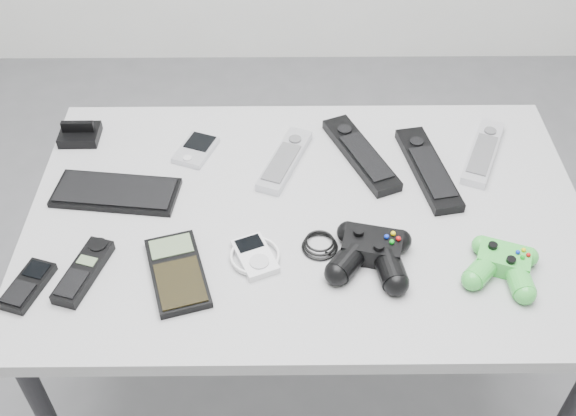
{
  "coord_description": "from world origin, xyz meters",
  "views": [
    {
      "loc": [
        -0.08,
        -0.87,
        1.61
      ],
      "look_at": [
        -0.07,
        0.03,
        0.73
      ],
      "focal_mm": 42.0,
      "sensor_mm": 36.0,
      "label": 1
    }
  ],
  "objects_px": {
    "pda": "(196,149)",
    "mobile_phone": "(28,285)",
    "cordless_handset": "(83,271)",
    "mp3_player": "(255,256)",
    "desk": "(306,233)",
    "pda_keyboard": "(116,192)",
    "controller_black": "(371,252)",
    "remote_black_a": "(361,153)",
    "calculator": "(177,272)",
    "controller_green": "(503,264)",
    "remote_silver_b": "(483,152)",
    "remote_silver_a": "(285,159)",
    "remote_black_b": "(428,168)"
  },
  "relations": [
    {
      "from": "calculator",
      "to": "mp3_player",
      "type": "bearing_deg",
      "value": -1.14
    },
    {
      "from": "cordless_handset",
      "to": "controller_green",
      "type": "xyz_separation_m",
      "value": [
        0.72,
        0.0,
        0.01
      ]
    },
    {
      "from": "pda",
      "to": "controller_black",
      "type": "distance_m",
      "value": 0.45
    },
    {
      "from": "desk",
      "to": "controller_black",
      "type": "distance_m",
      "value": 0.19
    },
    {
      "from": "remote_silver_b",
      "to": "remote_black_a",
      "type": "bearing_deg",
      "value": -155.07
    },
    {
      "from": "pda_keyboard",
      "to": "cordless_handset",
      "type": "xyz_separation_m",
      "value": [
        -0.02,
        -0.21,
        0.0
      ]
    },
    {
      "from": "pda_keyboard",
      "to": "remote_black_a",
      "type": "distance_m",
      "value": 0.5
    },
    {
      "from": "desk",
      "to": "pda_keyboard",
      "type": "relative_size",
      "value": 4.42
    },
    {
      "from": "desk",
      "to": "mp3_player",
      "type": "relative_size",
      "value": 11.07
    },
    {
      "from": "desk",
      "to": "mp3_player",
      "type": "distance_m",
      "value": 0.17
    },
    {
      "from": "remote_silver_a",
      "to": "mp3_player",
      "type": "relative_size",
      "value": 2.07
    },
    {
      "from": "remote_silver_b",
      "to": "remote_silver_a",
      "type": "bearing_deg",
      "value": -153.34
    },
    {
      "from": "pda_keyboard",
      "to": "controller_green",
      "type": "xyz_separation_m",
      "value": [
        0.7,
        -0.2,
        0.01
      ]
    },
    {
      "from": "calculator",
      "to": "controller_green",
      "type": "bearing_deg",
      "value": -16.25
    },
    {
      "from": "mobile_phone",
      "to": "remote_silver_b",
      "type": "bearing_deg",
      "value": 40.13
    },
    {
      "from": "pda",
      "to": "desk",
      "type": "bearing_deg",
      "value": -16.96
    },
    {
      "from": "pda",
      "to": "remote_black_a",
      "type": "xyz_separation_m",
      "value": [
        0.34,
        -0.02,
        0.0
      ]
    },
    {
      "from": "pda",
      "to": "remote_black_b",
      "type": "bearing_deg",
      "value": 12.84
    },
    {
      "from": "remote_silver_b",
      "to": "controller_black",
      "type": "xyz_separation_m",
      "value": [
        -0.26,
        -0.29,
        0.01
      ]
    },
    {
      "from": "remote_silver_b",
      "to": "remote_black_b",
      "type": "bearing_deg",
      "value": -133.36
    },
    {
      "from": "pda_keyboard",
      "to": "mp3_player",
      "type": "bearing_deg",
      "value": -24.7
    },
    {
      "from": "pda",
      "to": "controller_black",
      "type": "xyz_separation_m",
      "value": [
        0.33,
        -0.31,
        0.02
      ]
    },
    {
      "from": "calculator",
      "to": "controller_green",
      "type": "relative_size",
      "value": 1.32
    },
    {
      "from": "remote_silver_b",
      "to": "cordless_handset",
      "type": "xyz_separation_m",
      "value": [
        -0.76,
        -0.32,
        0.0
      ]
    },
    {
      "from": "remote_black_a",
      "to": "desk",
      "type": "bearing_deg",
      "value": -149.33
    },
    {
      "from": "remote_black_b",
      "to": "remote_silver_b",
      "type": "relative_size",
      "value": 1.17
    },
    {
      "from": "remote_silver_a",
      "to": "remote_black_b",
      "type": "distance_m",
      "value": 0.29
    },
    {
      "from": "remote_black_b",
      "to": "mp3_player",
      "type": "bearing_deg",
      "value": -156.73
    },
    {
      "from": "remote_silver_a",
      "to": "remote_black_a",
      "type": "bearing_deg",
      "value": 27.13
    },
    {
      "from": "mp3_player",
      "to": "controller_green",
      "type": "xyz_separation_m",
      "value": [
        0.43,
        -0.03,
        0.01
      ]
    },
    {
      "from": "controller_black",
      "to": "controller_green",
      "type": "height_order",
      "value": "controller_black"
    },
    {
      "from": "calculator",
      "to": "desk",
      "type": "bearing_deg",
      "value": 18.01
    },
    {
      "from": "desk",
      "to": "mobile_phone",
      "type": "bearing_deg",
      "value": -158.87
    },
    {
      "from": "cordless_handset",
      "to": "mp3_player",
      "type": "distance_m",
      "value": 0.3
    },
    {
      "from": "remote_black_b",
      "to": "controller_green",
      "type": "height_order",
      "value": "controller_green"
    },
    {
      "from": "mobile_phone",
      "to": "controller_black",
      "type": "relative_size",
      "value": 0.44
    },
    {
      "from": "calculator",
      "to": "remote_silver_b",
      "type": "bearing_deg",
      "value": 11.5
    },
    {
      "from": "controller_black",
      "to": "desk",
      "type": "bearing_deg",
      "value": 143.34
    },
    {
      "from": "pda_keyboard",
      "to": "mobile_phone",
      "type": "bearing_deg",
      "value": -108.01
    },
    {
      "from": "remote_black_a",
      "to": "calculator",
      "type": "bearing_deg",
      "value": -160.58
    },
    {
      "from": "pda",
      "to": "remote_black_b",
      "type": "relative_size",
      "value": 0.4
    },
    {
      "from": "remote_black_a",
      "to": "pda_keyboard",
      "type": "bearing_deg",
      "value": 169.53
    },
    {
      "from": "mp3_player",
      "to": "remote_silver_b",
      "type": "bearing_deg",
      "value": 8.17
    },
    {
      "from": "remote_black_a",
      "to": "cordless_handset",
      "type": "bearing_deg",
      "value": -171.19
    },
    {
      "from": "remote_silver_a",
      "to": "calculator",
      "type": "relative_size",
      "value": 1.14
    },
    {
      "from": "remote_black_b",
      "to": "controller_black",
      "type": "height_order",
      "value": "controller_black"
    },
    {
      "from": "cordless_handset",
      "to": "controller_black",
      "type": "relative_size",
      "value": 0.59
    },
    {
      "from": "pda_keyboard",
      "to": "remote_black_b",
      "type": "relative_size",
      "value": 0.96
    },
    {
      "from": "pda",
      "to": "mobile_phone",
      "type": "height_order",
      "value": "mobile_phone"
    },
    {
      "from": "calculator",
      "to": "controller_black",
      "type": "height_order",
      "value": "controller_black"
    }
  ]
}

